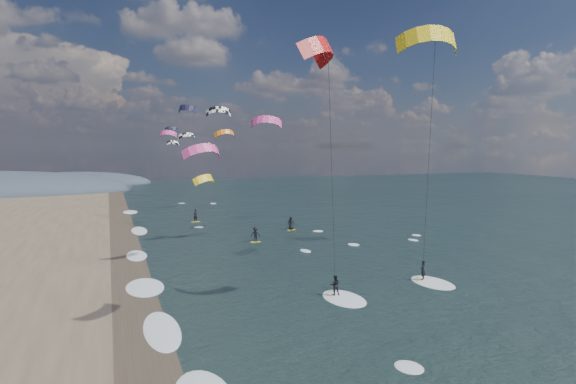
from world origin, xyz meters
name	(u,v)px	position (x,y,z in m)	size (l,w,h in m)	color
ground	(385,343)	(0.00, 0.00, 0.00)	(260.00, 260.00, 0.00)	black
wet_sand_strip	(137,310)	(-12.00, 10.00, 0.00)	(3.00, 240.00, 0.00)	#382D23
kitesurfer_near_a	(434,98)	(6.13, 4.53, 13.43)	(7.62, 8.54, 17.96)	gold
kitesurfer_near_b	(333,148)	(-1.10, 4.18, 10.26)	(6.65, 8.96, 16.51)	gold
far_kitesurfers	(253,226)	(2.64, 33.52, 0.85)	(11.15, 17.26, 1.74)	gold
bg_kite_field	(198,132)	(-0.43, 52.12, 12.55)	(13.86, 72.71, 9.96)	black
shoreline_surf	(150,288)	(-10.80, 14.75, 0.00)	(2.40, 79.40, 0.11)	white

